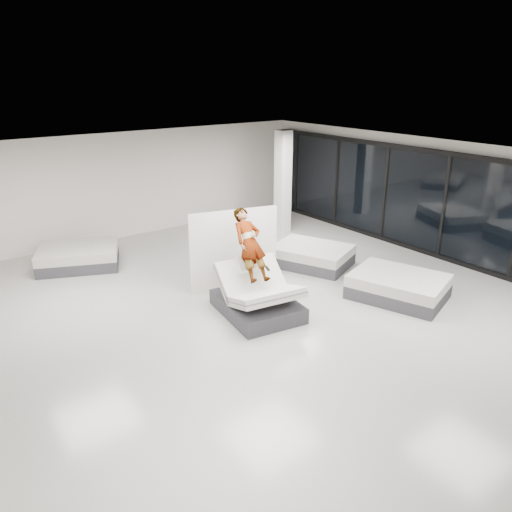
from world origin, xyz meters
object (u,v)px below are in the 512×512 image
object	(u,v)px
hero_bed	(257,298)
flat_bed_left_far	(79,257)
flat_bed_right_far	(312,256)
remote	(268,268)
column	(283,182)
divider_panel	(234,250)
person	(250,256)
flat_bed_right_near	(398,286)

from	to	relation	value
hero_bed	flat_bed_left_far	world-z (taller)	hero_bed
hero_bed	flat_bed_right_far	world-z (taller)	hero_bed
remote	flat_bed_right_far	distance (m)	3.12
hero_bed	column	world-z (taller)	column
divider_panel	flat_bed_right_far	xyz separation A→B (m)	(2.48, -0.01, -0.69)
flat_bed_left_far	column	size ratio (longest dim) A/B	0.76
divider_panel	column	distance (m)	4.75
flat_bed_right_far	flat_bed_left_far	size ratio (longest dim) A/B	0.97
flat_bed_right_far	flat_bed_left_far	world-z (taller)	flat_bed_left_far
hero_bed	flat_bed_right_far	bearing A→B (deg)	26.18
person	hero_bed	bearing A→B (deg)	-90.00
flat_bed_right_near	column	size ratio (longest dim) A/B	0.75
divider_panel	flat_bed_left_far	bearing A→B (deg)	139.55
divider_panel	hero_bed	bearing A→B (deg)	-90.39
flat_bed_left_far	column	bearing A→B (deg)	-7.27
hero_bed	flat_bed_left_far	distance (m)	5.46
person	remote	size ratio (longest dim) A/B	12.06
flat_bed_right_far	flat_bed_right_near	bearing A→B (deg)	-86.05
remote	column	bearing A→B (deg)	56.04
flat_bed_left_far	column	xyz separation A→B (m)	(6.30, -0.80, 1.33)
hero_bed	remote	world-z (taller)	hero_bed
hero_bed	remote	distance (m)	0.67
remote	flat_bed_right_far	size ratio (longest dim) A/B	0.06
person	column	world-z (taller)	column
remote	column	size ratio (longest dim) A/B	0.04
flat_bed_right_far	flat_bed_left_far	bearing A→B (deg)	144.10
remote	flat_bed_left_far	size ratio (longest dim) A/B	0.06
remote	flat_bed_right_near	size ratio (longest dim) A/B	0.06
remote	flat_bed_left_far	world-z (taller)	remote
person	column	bearing A→B (deg)	52.22
remote	hero_bed	bearing A→B (deg)	171.95
remote	column	world-z (taller)	column
hero_bed	flat_bed_right_near	world-z (taller)	hero_bed
remote	divider_panel	xyz separation A→B (m)	(0.17, 1.48, -0.05)
remote	divider_panel	world-z (taller)	divider_panel
hero_bed	flat_bed_right_near	distance (m)	3.30
flat_bed_right_near	hero_bed	bearing A→B (deg)	157.29
column	hero_bed	bearing A→B (deg)	-134.55
person	divider_panel	distance (m)	1.17
divider_panel	remote	bearing A→B (deg)	-81.80
hero_bed	remote	size ratio (longest dim) A/B	14.74
hero_bed	person	distance (m)	0.90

